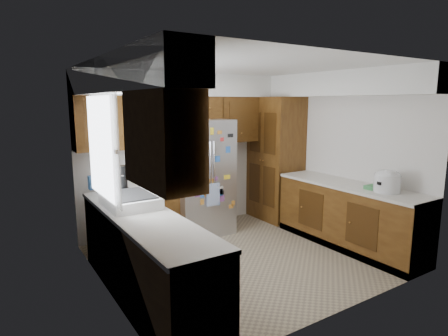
{
  "coord_description": "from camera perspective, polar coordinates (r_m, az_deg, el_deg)",
  "views": [
    {
      "loc": [
        -2.8,
        -3.85,
        2.05
      ],
      "look_at": [
        -0.1,
        0.35,
        1.18
      ],
      "focal_mm": 30.0,
      "sensor_mm": 36.0,
      "label": 1
    }
  ],
  "objects": [
    {
      "name": "paper_towel",
      "position": [
        5.16,
        23.91,
        -1.98
      ],
      "size": [
        0.13,
        0.13,
        0.29
      ],
      "primitive_type": "cylinder",
      "color": "white",
      "rests_on": "right_counter_run"
    },
    {
      "name": "left_counter_run",
      "position": [
        4.45,
        -11.77,
        -11.73
      ],
      "size": [
        1.36,
        3.2,
        0.92
      ],
      "color": "#43250D",
      "rests_on": "ground"
    },
    {
      "name": "sink_assembly",
      "position": [
        4.29,
        -14.09,
        -4.77
      ],
      "size": [
        0.52,
        0.7,
        0.37
      ],
      "color": "white",
      "rests_on": "left_counter_run"
    },
    {
      "name": "left_counter_clutter",
      "position": [
        4.96,
        -16.5,
        -2.17
      ],
      "size": [
        0.41,
        0.84,
        0.38
      ],
      "color": "black",
      "rests_on": "left_counter_run"
    },
    {
      "name": "room_shell",
      "position": [
        5.01,
        -0.17,
        7.27
      ],
      "size": [
        3.64,
        3.24,
        2.52
      ],
      "color": "silver",
      "rests_on": "ground"
    },
    {
      "name": "bridge_cabinet",
      "position": [
        5.98,
        -4.88,
        9.13
      ],
      "size": [
        0.96,
        0.34,
        0.35
      ],
      "primitive_type": "cube",
      "color": "#43250D",
      "rests_on": "fridge"
    },
    {
      "name": "rice_cooker",
      "position": [
        5.23,
        23.62,
        -1.75
      ],
      "size": [
        0.34,
        0.33,
        0.29
      ],
      "color": "silver",
      "rests_on": "right_counter_run"
    },
    {
      "name": "fridge",
      "position": [
        5.9,
        -3.7,
        -1.38
      ],
      "size": [
        0.9,
        0.79,
        1.8
      ],
      "color": "#AEADB3",
      "rests_on": "ground"
    },
    {
      "name": "fridge_top_items",
      "position": [
        5.9,
        -5.84,
        11.92
      ],
      "size": [
        0.81,
        0.26,
        0.26
      ],
      "color": "#1C35CA",
      "rests_on": "bridge_cabinet"
    },
    {
      "name": "floor",
      "position": [
        5.19,
        3.07,
        -13.42
      ],
      "size": [
        3.6,
        3.6,
        0.0
      ],
      "primitive_type": "plane",
      "color": "tan",
      "rests_on": "ground"
    },
    {
      "name": "right_counter_run",
      "position": [
        5.71,
        18.42,
        -7.23
      ],
      "size": [
        0.63,
        2.25,
        0.92
      ],
      "color": "#43250D",
      "rests_on": "ground"
    },
    {
      "name": "pantry",
      "position": [
        6.67,
        7.85,
        1.39
      ],
      "size": [
        0.6,
        0.9,
        2.15
      ],
      "primitive_type": "cube",
      "color": "#43250D",
      "rests_on": "ground"
    }
  ]
}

